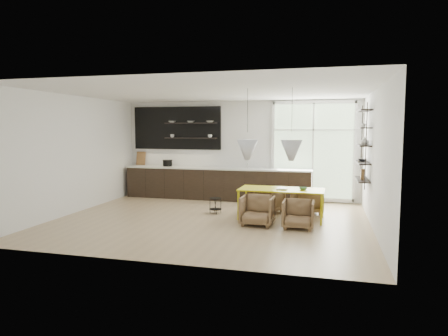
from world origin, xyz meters
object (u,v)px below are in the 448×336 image
armchair_front_right (298,214)px  wire_stool (215,204)px  dining_table (281,191)px  armchair_front_left (258,210)px  armchair_back_left (267,200)px  armchair_back_right (307,201)px

armchair_front_right → wire_stool: (-2.08, 0.97, -0.05)m
dining_table → armchair_front_left: dining_table is taller
armchair_back_left → armchair_front_right: (0.86, -1.40, -0.02)m
armchair_back_left → armchair_front_right: size_ratio=1.07×
dining_table → wire_stool: size_ratio=5.09×
dining_table → armchair_back_left: bearing=125.1°
dining_table → armchair_front_right: size_ratio=2.96×
wire_stool → armchair_front_right: bearing=-25.0°
armchair_back_left → wire_stool: armchair_back_left is taller
dining_table → wire_stool: (-1.64, 0.19, -0.41)m
armchair_front_right → wire_stool: armchair_front_right is taller
armchair_front_left → wire_stool: bearing=144.3°
dining_table → armchair_front_right: dining_table is taller
dining_table → wire_stool: 1.70m
armchair_back_left → armchair_back_right: (0.95, 0.16, -0.01)m
dining_table → armchair_front_left: size_ratio=2.74×
armchair_back_left → wire_stool: (-1.22, -0.43, -0.07)m
dining_table → armchair_front_right: 0.96m
dining_table → armchair_back_left: (-0.42, 0.62, -0.34)m
armchair_back_right → wire_stool: armchair_back_right is taller
armchair_front_right → wire_stool: bearing=154.3°
dining_table → armchair_back_left: 0.82m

